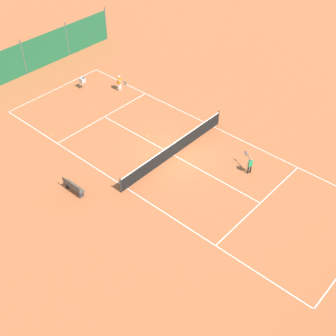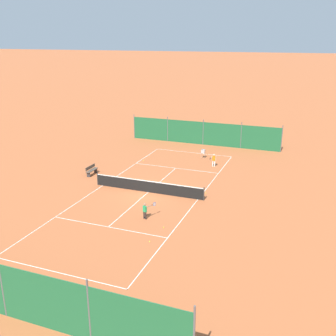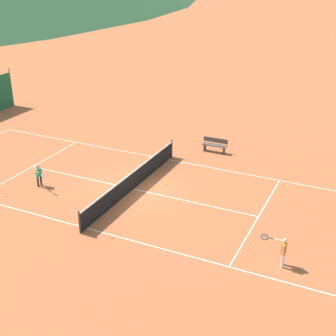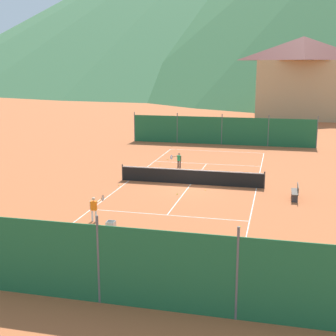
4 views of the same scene
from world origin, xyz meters
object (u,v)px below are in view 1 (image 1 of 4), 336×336
at_px(player_near_service, 250,164).
at_px(ball_hopper, 83,81).
at_px(tennis_net, 174,149).
at_px(tennis_ball_by_net_right, 147,155).
at_px(courtside_bench, 73,187).
at_px(tennis_ball_near_corner, 304,180).
at_px(tennis_ball_alley_left, 275,165).
at_px(tennis_ball_by_net_left, 147,136).
at_px(tennis_ball_alley_right, 200,117).
at_px(tennis_ball_service_box, 53,134).
at_px(player_far_service, 120,82).

bearing_deg(player_near_service, ball_hopper, -89.03).
height_order(tennis_net, tennis_ball_by_net_right, tennis_net).
bearing_deg(ball_hopper, courtside_bench, 46.97).
relative_size(tennis_ball_near_corner, tennis_ball_by_net_right, 1.00).
height_order(tennis_ball_alley_left, tennis_ball_by_net_left, same).
distance_m(player_near_service, courtside_bench, 10.32).
height_order(tennis_ball_alley_left, tennis_ball_alley_right, same).
xyz_separation_m(tennis_ball_alley_right, tennis_ball_by_net_right, (5.44, 0.12, 0.00)).
xyz_separation_m(tennis_ball_service_box, courtside_bench, (2.62, 5.40, 0.42)).
bearing_deg(player_far_service, tennis_net, 68.67).
bearing_deg(courtside_bench, tennis_ball_by_net_left, -174.77).
bearing_deg(tennis_ball_service_box, tennis_ball_near_corner, 115.57).
height_order(tennis_ball_by_net_left, tennis_ball_near_corner, same).
xyz_separation_m(player_near_service, tennis_ball_alley_right, (-2.56, -5.80, -0.63)).
bearing_deg(courtside_bench, tennis_ball_service_box, -115.88).
distance_m(tennis_net, tennis_ball_service_box, 8.28).
bearing_deg(tennis_ball_alley_left, courtside_bench, -36.57).
height_order(tennis_net, player_far_service, player_far_service).
height_order(tennis_ball_alley_right, tennis_ball_service_box, same).
distance_m(tennis_ball_alley_left, ball_hopper, 15.75).
bearing_deg(tennis_net, tennis_ball_near_corner, 114.31).
xyz_separation_m(tennis_ball_near_corner, tennis_ball_by_net_right, (4.41, -8.52, 0.00)).
relative_size(tennis_net, tennis_ball_by_net_right, 139.09).
bearing_deg(tennis_ball_alley_right, tennis_ball_near_corner, 83.15).
relative_size(player_far_service, courtside_bench, 0.82).
distance_m(tennis_ball_by_net_left, courtside_bench, 6.70).
xyz_separation_m(tennis_ball_alley_left, ball_hopper, (1.87, -15.62, 0.62)).
xyz_separation_m(player_far_service, tennis_ball_by_net_left, (2.86, 5.54, -0.68)).
relative_size(tennis_ball_alley_right, tennis_ball_service_box, 1.00).
height_order(tennis_ball_near_corner, tennis_ball_alley_right, same).
bearing_deg(player_near_service, player_far_service, -96.46).
bearing_deg(ball_hopper, tennis_ball_alley_left, 96.83).
relative_size(tennis_net, player_near_service, 8.11).
bearing_deg(tennis_net, tennis_ball_by_net_left, -97.01).
height_order(tennis_ball_by_net_right, courtside_bench, courtside_bench).
bearing_deg(tennis_ball_by_net_right, courtside_bench, -7.79).
distance_m(tennis_ball_alley_left, tennis_ball_by_net_right, 7.91).
relative_size(player_near_service, tennis_ball_near_corner, 17.14).
relative_size(tennis_ball_alley_left, tennis_ball_service_box, 1.00).
height_order(player_near_service, tennis_ball_by_net_left, player_near_service).
bearing_deg(ball_hopper, player_far_service, 126.44).
bearing_deg(tennis_ball_alley_left, tennis_ball_by_net_right, -55.26).
xyz_separation_m(tennis_ball_near_corner, courtside_bench, (9.62, -9.24, 0.42)).
bearing_deg(player_near_service, tennis_ball_service_box, -65.08).
bearing_deg(tennis_ball_service_box, ball_hopper, -150.06).
bearing_deg(tennis_ball_near_corner, tennis_ball_by_net_right, -62.66).
height_order(player_far_service, ball_hopper, player_far_service).
height_order(tennis_ball_by_net_right, ball_hopper, ball_hopper).
relative_size(player_near_service, ball_hopper, 1.27).
xyz_separation_m(tennis_ball_by_net_left, tennis_ball_service_box, (4.05, -4.79, 0.00)).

